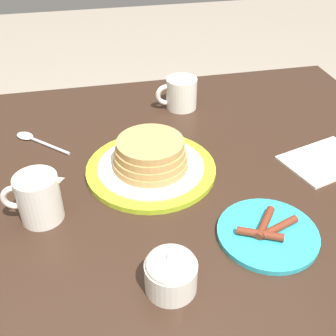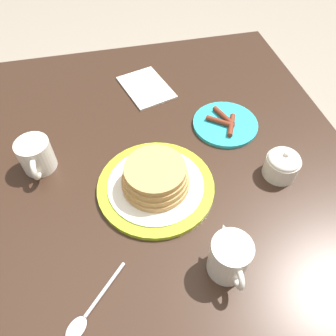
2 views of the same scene
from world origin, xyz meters
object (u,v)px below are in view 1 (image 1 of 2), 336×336
(coffee_mug, at_px, (180,93))
(napkin, at_px, (325,161))
(creamer_pitcher, at_px, (39,197))
(side_plate_bacon, at_px, (268,233))
(pancake_plate, at_px, (151,161))
(sugar_bowl, at_px, (171,272))
(spoon, at_px, (33,139))

(coffee_mug, relative_size, napkin, 0.54)
(coffee_mug, relative_size, creamer_pitcher, 0.91)
(side_plate_bacon, bearing_deg, creamer_pitcher, -18.89)
(pancake_plate, bearing_deg, napkin, 173.00)
(creamer_pitcher, xyz_separation_m, napkin, (-0.59, -0.05, -0.05))
(creamer_pitcher, height_order, napkin, creamer_pitcher)
(sugar_bowl, bearing_deg, side_plate_bacon, -159.32)
(sugar_bowl, distance_m, spoon, 0.52)
(coffee_mug, distance_m, sugar_bowl, 0.58)
(spoon, bearing_deg, napkin, 160.25)
(side_plate_bacon, xyz_separation_m, creamer_pitcher, (0.38, -0.13, 0.04))
(sugar_bowl, height_order, napkin, sugar_bowl)
(coffee_mug, bearing_deg, creamer_pitcher, 46.20)
(sugar_bowl, relative_size, spoon, 0.62)
(pancake_plate, distance_m, spoon, 0.30)
(coffee_mug, distance_m, creamer_pitcher, 0.50)
(creamer_pitcher, xyz_separation_m, spoon, (0.03, -0.27, -0.04))
(sugar_bowl, bearing_deg, pancake_plate, -94.48)
(napkin, bearing_deg, sugar_bowl, 32.34)
(coffee_mug, bearing_deg, spoon, 12.87)
(side_plate_bacon, bearing_deg, pancake_plate, -53.99)
(sugar_bowl, xyz_separation_m, napkin, (-0.40, -0.25, -0.03))
(side_plate_bacon, relative_size, napkin, 0.87)
(pancake_plate, relative_size, napkin, 1.34)
(creamer_pitcher, bearing_deg, side_plate_bacon, 161.11)
(napkin, bearing_deg, coffee_mug, -51.13)
(creamer_pitcher, bearing_deg, pancake_plate, -156.23)
(pancake_plate, height_order, side_plate_bacon, pancake_plate)
(side_plate_bacon, height_order, coffee_mug, coffee_mug)
(sugar_bowl, bearing_deg, coffee_mug, -104.91)
(pancake_plate, xyz_separation_m, creamer_pitcher, (0.22, 0.10, 0.02))
(side_plate_bacon, bearing_deg, napkin, -139.21)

